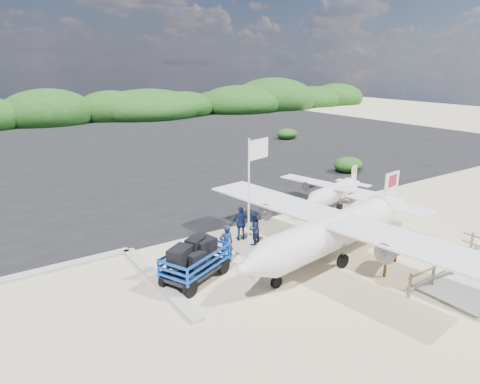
{
  "coord_description": "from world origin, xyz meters",
  "views": [
    {
      "loc": [
        -10.46,
        -13.45,
        8.64
      ],
      "look_at": [
        1.51,
        4.39,
        2.12
      ],
      "focal_mm": 32.0,
      "sensor_mm": 36.0,
      "label": 1
    }
  ],
  "objects": [
    {
      "name": "crew_b",
      "position": [
        0.97,
        2.43,
        0.83
      ],
      "size": [
        1.0,
        0.91,
        1.66
      ],
      "primitive_type": "imported",
      "rotation": [
        0.0,
        0.0,
        3.56
      ],
      "color": "navy",
      "rests_on": "ground"
    },
    {
      "name": "lagoon",
      "position": [
        -9.0,
        1.5,
        0.0
      ],
      "size": [
        9.0,
        7.0,
        0.4
      ],
      "primitive_type": null,
      "color": "#B2B2B2",
      "rests_on": "ground"
    },
    {
      "name": "crew_a",
      "position": [
        -1.17,
        1.49,
        0.89
      ],
      "size": [
        0.73,
        0.56,
        1.78
      ],
      "primitive_type": "imported",
      "rotation": [
        0.0,
        0.0,
        2.92
      ],
      "color": "navy",
      "rests_on": "ground"
    },
    {
      "name": "ground",
      "position": [
        0.0,
        0.0,
        0.0
      ],
      "size": [
        160.0,
        160.0,
        0.0
      ],
      "primitive_type": "plane",
      "color": "beige"
    },
    {
      "name": "crew_c",
      "position": [
        0.79,
        3.2,
        0.89
      ],
      "size": [
        1.13,
        0.77,
        1.79
      ],
      "primitive_type": "imported",
      "rotation": [
        0.0,
        0.0,
        2.79
      ],
      "color": "navy",
      "rests_on": "ground"
    },
    {
      "name": "baggage_cart",
      "position": [
        -3.13,
        0.77,
        0.0
      ],
      "size": [
        3.6,
        2.92,
        1.57
      ],
      "primitive_type": null,
      "rotation": [
        0.0,
        0.0,
        0.42
      ],
      "color": "blue",
      "rests_on": "ground"
    },
    {
      "name": "aircraft_large",
      "position": [
        9.1,
        18.48,
        0.0
      ],
      "size": [
        16.01,
        16.01,
        4.25
      ],
      "primitive_type": null,
      "rotation": [
        0.0,
        0.0,
        3.28
      ],
      "color": "#B2B2B2",
      "rests_on": "ground"
    },
    {
      "name": "walkway_pad",
      "position": [
        5.5,
        -6.0,
        0.0
      ],
      "size": [
        3.5,
        2.5,
        0.1
      ],
      "primitive_type": null,
      "color": "#B2B2B2",
      "rests_on": "ground"
    },
    {
      "name": "asphalt_apron",
      "position": [
        0.0,
        30.0,
        0.0
      ],
      "size": [
        90.0,
        50.0,
        0.04
      ],
      "primitive_type": null,
      "color": "#B2B2B2",
      "rests_on": "ground"
    },
    {
      "name": "flagpole",
      "position": [
        -1.32,
        -0.44,
        0.0
      ],
      "size": [
        1.27,
        0.79,
        5.92
      ],
      "primitive_type": null,
      "rotation": [
        0.0,
        0.0,
        0.27
      ],
      "color": "white",
      "rests_on": "ground"
    },
    {
      "name": "signboard",
      "position": [
        4.4,
        -3.07,
        0.0
      ],
      "size": [
        1.85,
        0.9,
        1.59
      ],
      "primitive_type": null,
      "rotation": [
        0.0,
        0.0,
        0.39
      ],
      "color": "#533517",
      "rests_on": "ground"
    },
    {
      "name": "vegetation_band",
      "position": [
        0.0,
        55.0,
        0.0
      ],
      "size": [
        124.0,
        8.0,
        4.4
      ],
      "primitive_type": null,
      "color": "#B2B2B2",
      "rests_on": "ground"
    },
    {
      "name": "fence",
      "position": [
        6.0,
        -5.0,
        0.0
      ],
      "size": [
        6.4,
        2.0,
        1.1
      ],
      "primitive_type": null,
      "color": "#B2B2B2",
      "rests_on": "ground"
    }
  ]
}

